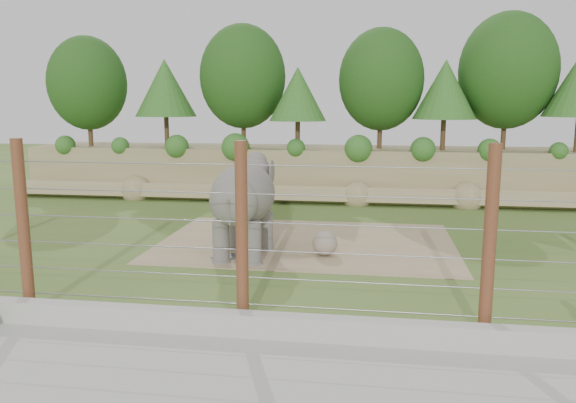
# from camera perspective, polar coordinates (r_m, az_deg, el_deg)

# --- Properties ---
(ground) EXTENTS (90.00, 90.00, 0.00)m
(ground) POSITION_cam_1_polar(r_m,az_deg,el_deg) (16.63, -1.04, -6.63)
(ground) COLOR #3F5B21
(ground) RESTS_ON ground
(back_embankment) EXTENTS (30.00, 5.52, 8.77)m
(back_embankment) POSITION_cam_1_polar(r_m,az_deg,el_deg) (28.47, 4.43, 8.38)
(back_embankment) COLOR olive
(back_embankment) RESTS_ON ground
(dirt_patch) EXTENTS (10.00, 7.00, 0.02)m
(dirt_patch) POSITION_cam_1_polar(r_m,az_deg,el_deg) (19.42, 1.90, -4.15)
(dirt_patch) COLOR #98845C
(dirt_patch) RESTS_ON ground
(drain_grate) EXTENTS (1.00, 0.60, 0.03)m
(drain_grate) POSITION_cam_1_polar(r_m,az_deg,el_deg) (17.71, -6.05, -5.52)
(drain_grate) COLOR #262628
(drain_grate) RESTS_ON dirt_patch
(elephant) EXTENTS (1.76, 3.83, 3.05)m
(elephant) POSITION_cam_1_polar(r_m,az_deg,el_deg) (17.41, -4.53, -0.72)
(elephant) COLOR #67615B
(elephant) RESTS_ON ground
(stone_ball) EXTENTS (0.79, 0.79, 0.79)m
(stone_ball) POSITION_cam_1_polar(r_m,az_deg,el_deg) (17.69, 3.76, -4.23)
(stone_ball) COLOR gray
(stone_ball) RESTS_ON dirt_patch
(retaining_wall) EXTENTS (26.00, 0.35, 0.50)m
(retaining_wall) POSITION_cam_1_polar(r_m,az_deg,el_deg) (11.92, -5.15, -12.27)
(retaining_wall) COLOR #B1AEA5
(retaining_wall) RESTS_ON ground
(walkway) EXTENTS (26.00, 4.00, 0.01)m
(walkway) POSITION_cam_1_polar(r_m,az_deg,el_deg) (10.27, -7.89, -17.67)
(walkway) COLOR #B1AEA5
(walkway) RESTS_ON ground
(barrier_fence) EXTENTS (20.26, 0.26, 4.00)m
(barrier_fence) POSITION_cam_1_polar(r_m,az_deg,el_deg) (11.85, -4.71, -3.50)
(barrier_fence) COLOR #57341A
(barrier_fence) RESTS_ON ground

